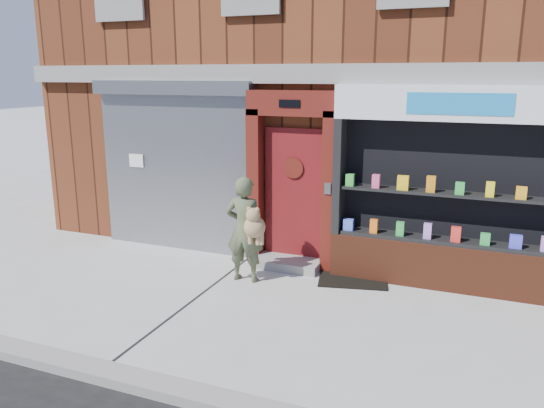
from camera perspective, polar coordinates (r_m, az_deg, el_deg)
The scene contains 8 objects.
ground at distance 7.22m, azimuth 2.68°, elevation -12.03°, with size 80.00×80.00×0.00m, color #9E9E99.
curb at distance 5.47m, azimuth -5.26°, elevation -20.55°, with size 60.00×0.30×0.12m, color gray.
building at distance 12.36m, azimuth 12.54°, elevation 17.44°, with size 12.00×8.16×8.00m.
shutter_bay at distance 9.66m, azimuth -10.40°, elevation 5.08°, with size 3.10×0.30×3.04m.
red_door_bay at distance 8.67m, azimuth 2.16°, elevation 2.56°, with size 1.52×0.58×2.90m.
pharmacy_bay at distance 8.17m, azimuth 18.76°, elevation 0.52°, with size 3.50×0.41×3.00m.
woman at distance 8.14m, azimuth -2.84°, elevation -2.68°, with size 0.68×0.46×1.65m.
doormat at distance 8.49m, azimuth 8.68°, elevation -8.02°, with size 1.05×0.74×0.03m, color black.
Camera 1 is at (2.11, -6.15, 3.14)m, focal length 35.00 mm.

